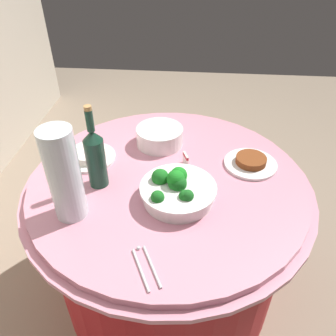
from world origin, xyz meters
The scene contains 10 objects.
ground_plane centered at (0.00, 0.00, 0.00)m, with size 6.00×6.00×0.00m, color gray.
buffet_table centered at (0.00, 0.00, 0.38)m, with size 1.16×1.16×0.74m.
broccoli_bowl centered at (-0.12, -0.04, 0.78)m, with size 0.28×0.28×0.12m.
plate_stack centered at (0.25, 0.06, 0.78)m, with size 0.21×0.21×0.08m.
wine_bottle centered at (-0.06, 0.26, 0.87)m, with size 0.07×0.07×0.34m.
decorative_fruit_vase centered at (-0.22, 0.32, 0.90)m, with size 0.11×0.11×0.34m.
serving_tongs centered at (-0.43, 0.03, 0.74)m, with size 0.16×0.11×0.01m.
food_plate_rice centered at (0.10, 0.35, 0.76)m, with size 0.22×0.22×0.04m.
food_plate_stir_fry centered at (0.12, -0.34, 0.75)m, with size 0.22×0.22×0.04m.
label_placard_front centered at (0.09, -0.07, 0.77)m, with size 0.05×0.03×0.05m.
Camera 1 is at (-1.05, -0.09, 1.60)m, focal length 36.31 mm.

